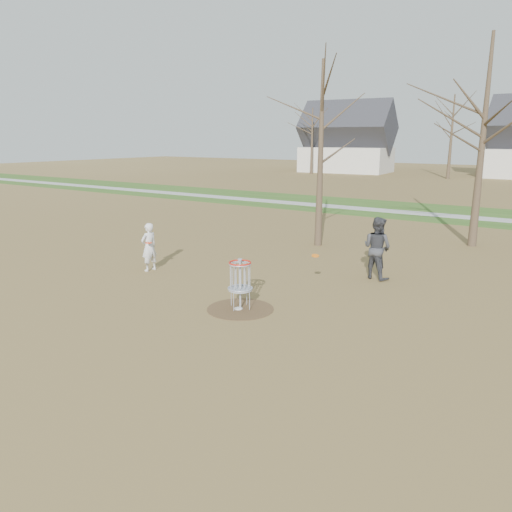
% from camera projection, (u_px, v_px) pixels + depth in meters
% --- Properties ---
extents(ground, '(160.00, 160.00, 0.00)m').
position_uv_depth(ground, '(240.00, 309.00, 13.36)').
color(ground, brown).
rests_on(ground, ground).
extents(green_band, '(160.00, 8.00, 0.01)m').
position_uv_depth(green_band, '(441.00, 213.00, 30.33)').
color(green_band, '#2D5119').
rests_on(green_band, ground).
extents(footpath, '(160.00, 1.50, 0.01)m').
position_uv_depth(footpath, '(437.00, 215.00, 29.52)').
color(footpath, '#9E9E99').
rests_on(footpath, green_band).
extents(dirt_circle, '(1.80, 1.80, 0.01)m').
position_uv_depth(dirt_circle, '(240.00, 309.00, 13.36)').
color(dirt_circle, '#47331E').
rests_on(dirt_circle, ground).
extents(player_standing, '(0.47, 0.65, 1.66)m').
position_uv_depth(player_standing, '(149.00, 247.00, 17.04)').
color(player_standing, silver).
rests_on(player_standing, ground).
extents(player_throwing, '(1.14, 0.98, 2.02)m').
position_uv_depth(player_throwing, '(377.00, 248.00, 16.06)').
color(player_throwing, '#36373C').
rests_on(player_throwing, ground).
extents(disc_grounded, '(0.22, 0.22, 0.02)m').
position_uv_depth(disc_grounded, '(238.00, 308.00, 13.34)').
color(disc_grounded, silver).
rests_on(disc_grounded, dirt_circle).
extents(discs_in_play, '(5.87, 1.34, 0.13)m').
position_uv_depth(discs_in_play, '(230.00, 249.00, 15.51)').
color(discs_in_play, orange).
rests_on(discs_in_play, ground).
extents(disc_golf_basket, '(0.64, 0.64, 1.35)m').
position_uv_depth(disc_golf_basket, '(240.00, 276.00, 13.15)').
color(disc_golf_basket, '#9EA3AD').
rests_on(disc_golf_basket, ground).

